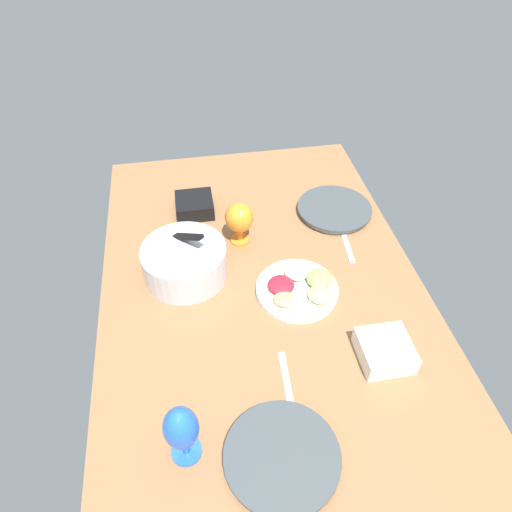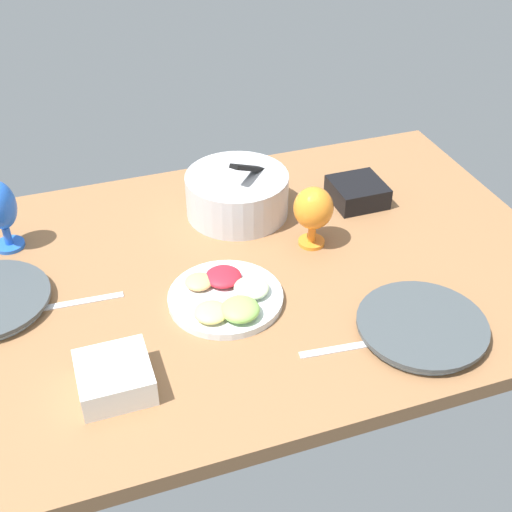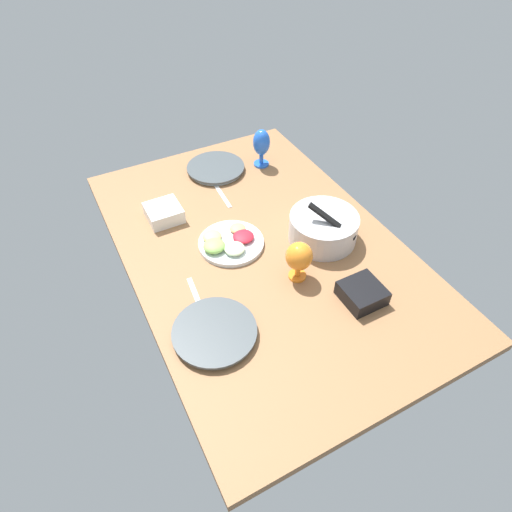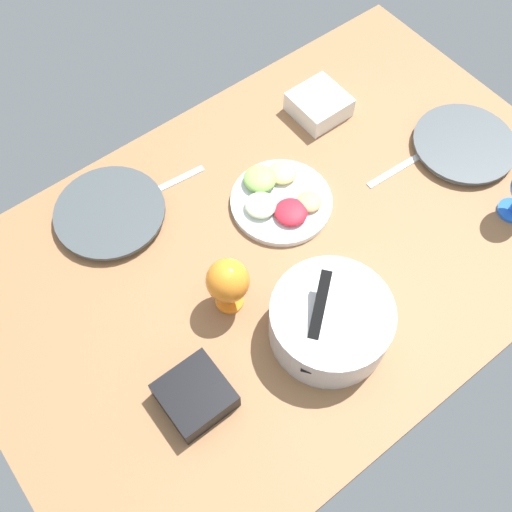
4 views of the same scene
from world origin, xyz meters
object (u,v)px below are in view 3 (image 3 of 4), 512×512
(dinner_plate_right, at_px, (215,333))
(fruit_platter, at_px, (229,242))
(hurricane_glass_blue, at_px, (261,144))
(hurricane_glass_orange, at_px, (299,257))
(square_bowl_black, at_px, (362,293))
(dinner_plate_left, at_px, (216,168))
(mixing_bowl, at_px, (323,227))
(square_bowl_white, at_px, (164,212))

(dinner_plate_right, bearing_deg, fruit_platter, 148.32)
(hurricane_glass_blue, bearing_deg, fruit_platter, -40.43)
(hurricane_glass_blue, bearing_deg, hurricane_glass_orange, -18.05)
(hurricane_glass_orange, relative_size, square_bowl_black, 1.16)
(dinner_plate_left, height_order, mixing_bowl, mixing_bowl)
(fruit_platter, relative_size, hurricane_glass_orange, 1.63)
(mixing_bowl, distance_m, fruit_platter, 0.38)
(mixing_bowl, distance_m, square_bowl_black, 0.34)
(dinner_plate_left, bearing_deg, square_bowl_white, -55.97)
(dinner_plate_left, relative_size, hurricane_glass_blue, 1.48)
(square_bowl_black, bearing_deg, mixing_bowl, 170.67)
(dinner_plate_left, height_order, hurricane_glass_blue, hurricane_glass_blue)
(fruit_platter, bearing_deg, square_bowl_white, -148.34)
(dinner_plate_right, bearing_deg, mixing_bowl, 111.79)
(square_bowl_white, bearing_deg, mixing_bowl, 51.40)
(hurricane_glass_blue, xyz_separation_m, square_bowl_black, (0.93, -0.09, -0.08))
(dinner_plate_right, xyz_separation_m, square_bowl_black, (0.10, 0.53, 0.02))
(hurricane_glass_blue, bearing_deg, mixing_bowl, -3.61)
(dinner_plate_right, distance_m, square_bowl_black, 0.54)
(dinner_plate_left, bearing_deg, hurricane_glass_blue, 75.62)
(dinner_plate_right, bearing_deg, square_bowl_black, 79.30)
(dinner_plate_left, xyz_separation_m, mixing_bowl, (0.65, 0.18, 0.05))
(square_bowl_white, bearing_deg, hurricane_glass_orange, 30.53)
(fruit_platter, xyz_separation_m, hurricane_glass_blue, (-0.46, 0.39, 0.10))
(square_bowl_black, bearing_deg, dinner_plate_left, -172.46)
(dinner_plate_left, distance_m, square_bowl_black, 0.99)
(dinner_plate_right, height_order, fruit_platter, fruit_platter)
(dinner_plate_right, distance_m, square_bowl_white, 0.66)
(dinner_plate_right, xyz_separation_m, mixing_bowl, (-0.23, 0.58, 0.05))
(hurricane_glass_blue, distance_m, square_bowl_black, 0.94)
(hurricane_glass_blue, relative_size, square_bowl_white, 1.33)
(dinner_plate_right, relative_size, square_bowl_black, 2.02)
(dinner_plate_right, relative_size, hurricane_glass_orange, 1.75)
(dinner_plate_left, xyz_separation_m, dinner_plate_right, (0.89, -0.40, 0.00))
(dinner_plate_right, xyz_separation_m, fruit_platter, (-0.37, 0.23, 0.00))
(fruit_platter, xyz_separation_m, hurricane_glass_orange, (0.27, 0.15, 0.08))
(dinner_plate_left, distance_m, square_bowl_white, 0.41)
(square_bowl_black, xyz_separation_m, square_bowl_white, (-0.75, -0.47, 0.00))
(mixing_bowl, xyz_separation_m, hurricane_glass_orange, (0.13, -0.20, 0.04))
(dinner_plate_left, xyz_separation_m, hurricane_glass_orange, (0.79, -0.02, 0.09))
(dinner_plate_left, bearing_deg, square_bowl_black, 7.54)
(fruit_platter, height_order, hurricane_glass_orange, hurricane_glass_orange)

